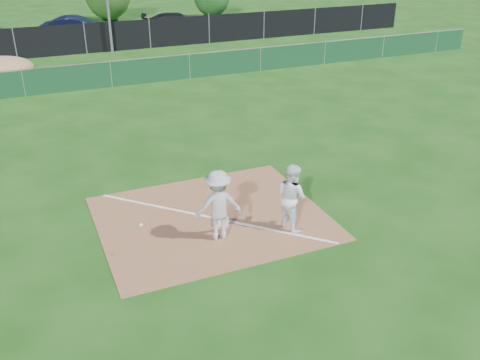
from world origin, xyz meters
The scene contains 11 objects.
ground centered at (0.00, 10.00, 0.00)m, with size 90.00×90.00×0.00m, color #15430E.
infield_dirt centered at (0.00, 1.00, 0.01)m, with size 6.00×5.00×0.02m, color brown.
foul_line centered at (0.00, 1.00, 0.03)m, with size 0.08×7.00×0.01m, color white.
green_fence centered at (0.00, 15.00, 0.60)m, with size 44.00×0.05×1.20m, color #0D321A.
black_fence centered at (0.00, 23.00, 0.90)m, with size 46.00×0.04×1.80m, color black.
parking_lot centered at (0.00, 28.00, 0.01)m, with size 46.00×9.00×0.01m, color black.
first_base centered at (0.14, 0.63, 0.06)m, with size 0.39×0.39×0.08m, color white.
play_at_first centered at (-0.18, -0.01, 0.95)m, with size 2.66×0.79×1.86m.
runner centered at (1.76, -0.24, 0.90)m, with size 0.88×0.68×1.80m, color white.
car_mid centered at (0.15, 27.59, 0.78)m, with size 1.63×4.67×1.54m, color black.
car_right centered at (7.00, 26.78, 0.74)m, with size 2.04×5.03×1.46m, color black.
Camera 1 is at (-4.25, -10.95, 7.29)m, focal length 40.00 mm.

